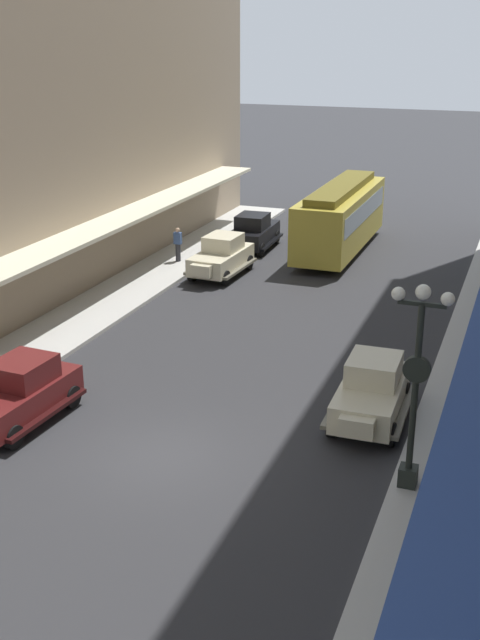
# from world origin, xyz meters

# --- Properties ---
(ground_plane) EXTENTS (200.00, 200.00, 0.00)m
(ground_plane) POSITION_xyz_m (0.00, 0.00, 0.00)
(ground_plane) COLOR #2D2D30
(sidewalk_right) EXTENTS (3.00, 60.00, 0.15)m
(sidewalk_right) POSITION_xyz_m (7.50, 0.00, 0.07)
(sidewalk_right) COLOR #B7B5AD
(sidewalk_right) RESTS_ON ground
(parked_car_0) EXTENTS (2.31, 4.32, 1.84)m
(parked_car_0) POSITION_xyz_m (-4.64, 0.43, 0.94)
(parked_car_0) COLOR #591919
(parked_car_0) RESTS_ON ground
(parked_car_1) EXTENTS (2.27, 4.31, 1.84)m
(parked_car_1) POSITION_xyz_m (-4.83, 20.87, 0.94)
(parked_car_1) COLOR black
(parked_car_1) RESTS_ON ground
(parked_car_2) EXTENTS (2.23, 4.29, 1.84)m
(parked_car_2) POSITION_xyz_m (4.76, 4.10, 0.94)
(parked_car_2) COLOR beige
(parked_car_2) RESTS_ON ground
(parked_car_3) EXTENTS (2.28, 4.31, 1.84)m
(parked_car_3) POSITION_xyz_m (-4.65, 15.96, 0.94)
(parked_car_3) COLOR beige
(parked_car_3) RESTS_ON ground
(streetcar) EXTENTS (2.56, 9.61, 3.46)m
(streetcar) POSITION_xyz_m (-0.55, 21.79, 1.90)
(streetcar) COLOR gold
(streetcar) RESTS_ON ground
(lamp_post_with_clock) EXTENTS (1.42, 0.44, 5.16)m
(lamp_post_with_clock) POSITION_xyz_m (6.40, 0.65, 2.99)
(lamp_post_with_clock) COLOR black
(lamp_post_with_clock) RESTS_ON sidewalk_right
(pedestrian_0) EXTENTS (0.36, 0.24, 1.64)m
(pedestrian_0) POSITION_xyz_m (-7.27, 16.90, 0.99)
(pedestrian_0) COLOR #2D2D33
(pedestrian_0) RESTS_ON sidewalk_left
(pedestrian_1) EXTENTS (0.36, 0.28, 1.67)m
(pedestrian_1) POSITION_xyz_m (7.20, -4.46, 1.01)
(pedestrian_1) COLOR #4C4238
(pedestrian_1) RESTS_ON sidewalk_right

